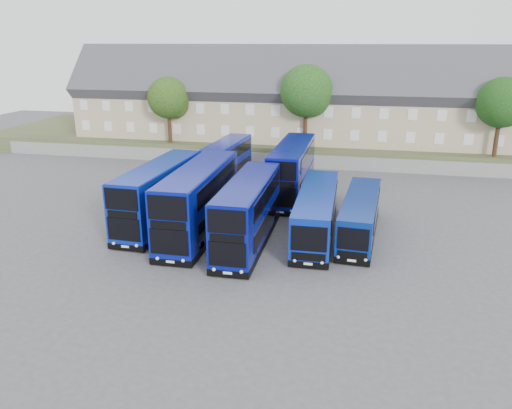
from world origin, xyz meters
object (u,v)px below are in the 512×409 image
at_px(tree_mid, 308,93).
at_px(tree_east, 503,105).
at_px(dd_front_left, 160,195).
at_px(coach_east_a, 316,214).
at_px(tree_west, 170,99).
at_px(dd_front_mid, 199,202).

xyz_separation_m(tree_mid, tree_east, (20.00, -0.50, -0.68)).
xyz_separation_m(dd_front_left, coach_east_a, (12.03, 0.13, -0.64)).
bearing_deg(tree_east, tree_west, -180.00).
relative_size(tree_west, tree_east, 0.94).
distance_m(dd_front_left, dd_front_mid, 3.81).
bearing_deg(tree_west, tree_mid, 1.79).
relative_size(coach_east_a, tree_west, 1.60).
bearing_deg(tree_west, dd_front_left, -71.16).
distance_m(tree_west, tree_mid, 16.04).
height_order(dd_front_left, coach_east_a, dd_front_left).
xyz_separation_m(tree_west, tree_mid, (16.00, 0.50, 1.02)).
height_order(tree_west, tree_mid, tree_mid).
bearing_deg(tree_east, dd_front_mid, -138.16).
xyz_separation_m(dd_front_left, dd_front_mid, (3.58, -1.30, 0.14)).
xyz_separation_m(dd_front_left, tree_mid, (8.75, 21.74, 5.79)).
xyz_separation_m(dd_front_mid, tree_east, (25.17, 22.54, 4.98)).
xyz_separation_m(coach_east_a, tree_mid, (-3.27, 21.61, 6.43)).
distance_m(dd_front_mid, tree_mid, 24.28).
relative_size(dd_front_left, dd_front_mid, 0.95).
distance_m(dd_front_left, tree_mid, 24.14).
relative_size(dd_front_left, tree_mid, 1.28).
xyz_separation_m(dd_front_left, tree_east, (28.75, 21.24, 5.12)).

